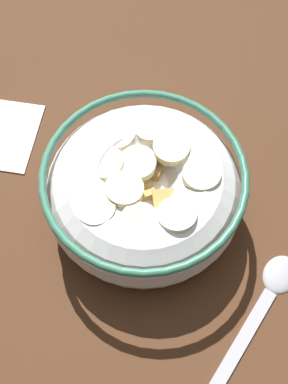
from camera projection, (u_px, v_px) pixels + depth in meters
The scene contains 3 objects.
ground_plane at pixel (144, 213), 43.47cm from camera, with size 98.90×98.90×2.00cm, color #472B19.
cereal_bowl at pixel (144, 190), 39.59cm from camera, with size 15.70×15.70×6.48cm.
spoon at pixel (264, 303), 38.63cm from camera, with size 4.86×15.31×0.80cm.
Camera 1 is at (6.91, -16.49, 38.67)cm, focal length 47.18 mm.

